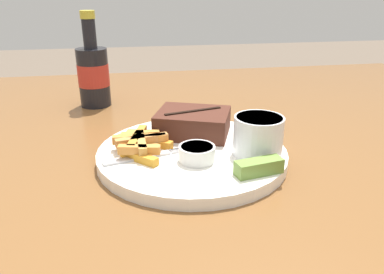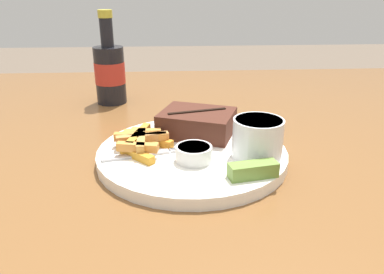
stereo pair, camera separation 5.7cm
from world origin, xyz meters
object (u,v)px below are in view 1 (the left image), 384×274
steak_portion (193,123)px  fork_utensil (145,157)px  dipping_sauce_cup (194,153)px  coleslaw_cup (258,134)px  dinner_plate (192,154)px  pickle_spear (259,167)px  beer_bottle (93,73)px

steak_portion → fork_utensil: 0.12m
dipping_sauce_cup → steak_portion: bearing=80.7°
steak_portion → coleslaw_cup: size_ratio=1.96×
steak_portion → dipping_sauce_cup: steak_portion is taller
dinner_plate → dipping_sauce_cup: bearing=-96.0°
coleslaw_cup → fork_utensil: 0.17m
fork_utensil → pickle_spear: bearing=-41.5°
fork_utensil → beer_bottle: 0.35m
coleslaw_cup → pickle_spear: (-0.02, -0.06, -0.02)m
dipping_sauce_cup → fork_utensil: size_ratio=0.39×
dipping_sauce_cup → pickle_spear: dipping_sauce_cup is taller
beer_bottle → pickle_spear: bearing=-59.8°
steak_portion → fork_utensil: (-0.09, -0.08, -0.02)m
steak_portion → pickle_spear: (0.06, -0.16, -0.01)m
pickle_spear → fork_utensil: 0.17m
pickle_spear → dipping_sauce_cup: bearing=145.8°
fork_utensil → steak_portion: bearing=29.0°
dinner_plate → fork_utensil: bearing=-165.6°
steak_portion → fork_utensil: size_ratio=1.07×
coleslaw_cup → dipping_sauce_cup: 0.10m
pickle_spear → dinner_plate: bearing=128.1°
dipping_sauce_cup → pickle_spear: bearing=-34.2°
dipping_sauce_cup → fork_utensil: (-0.07, 0.02, -0.01)m
dinner_plate → beer_bottle: (-0.16, 0.31, 0.06)m
steak_portion → dipping_sauce_cup: bearing=-99.3°
fork_utensil → dinner_plate: bearing=0.0°
coleslaw_cup → dipping_sauce_cup: (-0.10, -0.01, -0.02)m
steak_portion → coleslaw_cup: bearing=-50.6°
beer_bottle → steak_portion: bearing=-54.9°
dinner_plate → fork_utensil: 0.08m
steak_portion → beer_bottle: bearing=125.1°
dinner_plate → pickle_spear: bearing=-51.9°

